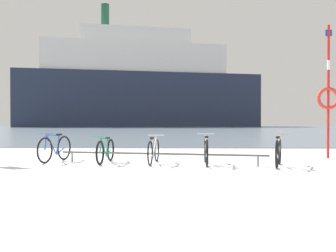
% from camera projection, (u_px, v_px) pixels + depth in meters
% --- Properties ---
extents(ground, '(80.00, 132.00, 0.08)m').
position_uv_depth(ground, '(170.00, 129.00, 59.73)').
color(ground, silver).
extents(bike_rack, '(5.59, 1.12, 0.31)m').
position_uv_depth(bike_rack, '(160.00, 154.00, 9.86)').
color(bike_rack, '#4C5156').
rests_on(bike_rack, ground).
extents(bicycle_0, '(0.56, 1.66, 0.84)m').
position_uv_depth(bicycle_0, '(55.00, 148.00, 10.49)').
color(bicycle_0, black).
rests_on(bicycle_0, ground).
extents(bicycle_1, '(0.46, 1.65, 0.75)m').
position_uv_depth(bicycle_1, '(106.00, 151.00, 10.15)').
color(bicycle_1, black).
rests_on(bicycle_1, ground).
extents(bicycle_2, '(0.46, 1.68, 0.77)m').
position_uv_depth(bicycle_2, '(154.00, 151.00, 9.98)').
color(bicycle_2, black).
rests_on(bicycle_2, ground).
extents(bicycle_3, '(0.46, 1.70, 0.82)m').
position_uv_depth(bicycle_3, '(206.00, 151.00, 9.73)').
color(bicycle_3, black).
rests_on(bicycle_3, ground).
extents(bicycle_4, '(0.66, 1.59, 0.83)m').
position_uv_depth(bicycle_4, '(278.00, 152.00, 9.32)').
color(bicycle_4, black).
rests_on(bicycle_4, ground).
extents(rescue_post, '(0.71, 0.11, 4.15)m').
position_uv_depth(rescue_post, '(328.00, 94.00, 11.41)').
color(rescue_post, red).
rests_on(rescue_post, ground).
extents(ferry_ship, '(52.08, 20.65, 25.93)m').
position_uv_depth(ferry_ship, '(139.00, 86.00, 79.28)').
color(ferry_ship, '#232D47').
rests_on(ferry_ship, ground).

